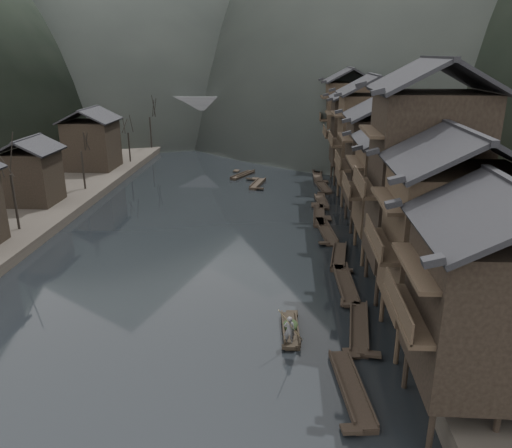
{
  "coord_description": "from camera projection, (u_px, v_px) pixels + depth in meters",
  "views": [
    {
      "loc": [
        7.61,
        -28.53,
        17.03
      ],
      "look_at": [
        5.06,
        13.59,
        2.5
      ],
      "focal_mm": 35.0,
      "sensor_mm": 36.0,
      "label": 1
    }
  ],
  "objects": [
    {
      "name": "left_houses",
      "position": [
        12.0,
        169.0,
        51.22
      ],
      "size": [
        8.1,
        53.2,
        8.73
      ],
      "color": "black",
      "rests_on": "left_bank"
    },
    {
      "name": "midriver_boats",
      "position": [
        249.0,
        161.0,
        81.65
      ],
      "size": [
        12.98,
        36.58,
        0.45
      ],
      "color": "black",
      "rests_on": "water"
    },
    {
      "name": "water",
      "position": [
        167.0,
        325.0,
        32.9
      ],
      "size": [
        300.0,
        300.0,
        0.0
      ],
      "primitive_type": "plane",
      "color": "black",
      "rests_on": "ground"
    },
    {
      "name": "right_bank",
      "position": [
        485.0,
        177.0,
        68.36
      ],
      "size": [
        40.0,
        200.0,
        1.8
      ],
      "primitive_type": "cube",
      "color": "#2D2823",
      "rests_on": "ground"
    },
    {
      "name": "bare_trees",
      "position": [
        53.0,
        156.0,
        52.69
      ],
      "size": [
        3.84,
        73.04,
        7.68
      ],
      "color": "black",
      "rests_on": "left_bank"
    },
    {
      "name": "cargo_heap",
      "position": [
        291.0,
        321.0,
        32.01
      ],
      "size": [
        1.02,
        1.33,
        0.61
      ],
      "primitive_type": "ellipsoid",
      "color": "black",
      "rests_on": "hero_sampan"
    },
    {
      "name": "stilt_houses",
      "position": [
        387.0,
        143.0,
        47.76
      ],
      "size": [
        9.0,
        67.6,
        17.0
      ],
      "color": "black",
      "rests_on": "ground"
    },
    {
      "name": "hero_sampan",
      "position": [
        290.0,
        330.0,
        31.99
      ],
      "size": [
        1.22,
        4.66,
        0.43
      ],
      "color": "black",
      "rests_on": "water"
    },
    {
      "name": "boatman",
      "position": [
        289.0,
        327.0,
        30.09
      ],
      "size": [
        0.69,
        0.47,
        1.85
      ],
      "primitive_type": "imported",
      "rotation": [
        0.0,
        0.0,
        3.19
      ],
      "color": "#525255",
      "rests_on": "hero_sampan"
    },
    {
      "name": "bamboo_pole",
      "position": [
        294.0,
        287.0,
        29.21
      ],
      "size": [
        1.78,
        2.14,
        3.51
      ],
      "primitive_type": "cylinder",
      "rotation": [
        0.66,
        0.0,
        -0.69
      ],
      "color": "#8C7A51",
      "rests_on": "boatman"
    },
    {
      "name": "stone_bridge",
      "position": [
        248.0,
        116.0,
        99.19
      ],
      "size": [
        40.0,
        6.0,
        9.0
      ],
      "color": "#4C4C4F",
      "rests_on": "ground"
    },
    {
      "name": "moored_sampans",
      "position": [
        325.0,
        213.0,
        55.08
      ],
      "size": [
        3.24,
        68.59,
        0.47
      ],
      "color": "black",
      "rests_on": "water"
    }
  ]
}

